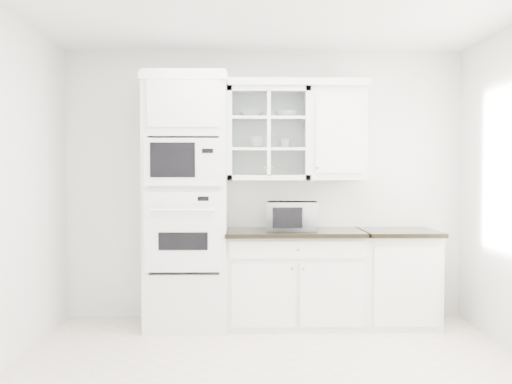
{
  "coord_description": "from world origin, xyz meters",
  "views": [
    {
      "loc": [
        -0.19,
        -3.75,
        1.47
      ],
      "look_at": [
        -0.1,
        1.05,
        1.3
      ],
      "focal_mm": 38.0,
      "sensor_mm": 36.0,
      "label": 1
    }
  ],
  "objects": [
    {
      "name": "room_shell",
      "position": [
        0.0,
        0.43,
        1.78
      ],
      "size": [
        4.0,
        3.5,
        2.7
      ],
      "color": "white",
      "rests_on": "ground"
    },
    {
      "name": "upper_cabinet_solid",
      "position": [
        0.71,
        1.58,
        1.85
      ],
      "size": [
        0.55,
        0.33,
        0.9
      ],
      "primitive_type": "cube",
      "color": "white",
      "rests_on": "room_shell"
    },
    {
      "name": "countertop_microwave",
      "position": [
        0.26,
        1.44,
        1.06
      ],
      "size": [
        0.51,
        0.44,
        0.27
      ],
      "primitive_type": "imported",
      "rotation": [
        0.0,
        0.0,
        3.04
      ],
      "color": "white",
      "rests_on": "base_cabinet_run"
    },
    {
      "name": "cup_b",
      "position": [
        0.2,
        1.6,
        1.76
      ],
      "size": [
        0.11,
        0.11,
        0.1
      ],
      "primitive_type": "imported",
      "rotation": [
        0.0,
        0.0,
        -0.08
      ],
      "color": "white",
      "rests_on": "upper_cabinet_glass"
    },
    {
      "name": "cup_a",
      "position": [
        -0.08,
        1.58,
        1.77
      ],
      "size": [
        0.15,
        0.15,
        0.11
      ],
      "primitive_type": "imported",
      "rotation": [
        0.0,
        0.0,
        -0.1
      ],
      "color": "white",
      "rests_on": "upper_cabinet_glass"
    },
    {
      "name": "extra_base_cabinet",
      "position": [
        1.28,
        1.45,
        0.46
      ],
      "size": [
        0.72,
        0.67,
        0.92
      ],
      "color": "white",
      "rests_on": "ground"
    },
    {
      "name": "crown_molding",
      "position": [
        -0.07,
        1.56,
        2.33
      ],
      "size": [
        2.14,
        0.38,
        0.07
      ],
      "primitive_type": "cube",
      "color": "white",
      "rests_on": "room_shell"
    },
    {
      "name": "upper_cabinet_glass",
      "position": [
        0.03,
        1.58,
        1.85
      ],
      "size": [
        0.8,
        0.33,
        0.9
      ],
      "color": "white",
      "rests_on": "room_shell"
    },
    {
      "name": "bowl_a",
      "position": [
        -0.14,
        1.59,
        2.04
      ],
      "size": [
        0.25,
        0.25,
        0.06
      ],
      "primitive_type": "imported",
      "rotation": [
        0.0,
        0.0,
        0.1
      ],
      "color": "white",
      "rests_on": "upper_cabinet_glass"
    },
    {
      "name": "bowl_b",
      "position": [
        0.21,
        1.59,
        2.04
      ],
      "size": [
        0.24,
        0.24,
        0.07
      ],
      "primitive_type": "imported",
      "rotation": [
        0.0,
        0.0,
        -0.1
      ],
      "color": "white",
      "rests_on": "upper_cabinet_glass"
    },
    {
      "name": "oven_column",
      "position": [
        -0.75,
        1.42,
        1.2
      ],
      "size": [
        0.76,
        0.68,
        2.4
      ],
      "color": "white",
      "rests_on": "ground"
    },
    {
      "name": "ground",
      "position": [
        0.0,
        0.0,
        0.01
      ],
      "size": [
        4.0,
        3.5,
        0.01
      ],
      "primitive_type": "cube",
      "color": "beige",
      "rests_on": "ground"
    },
    {
      "name": "base_cabinet_run",
      "position": [
        0.28,
        1.45,
        0.46
      ],
      "size": [
        1.32,
        0.67,
        0.92
      ],
      "color": "white",
      "rests_on": "ground"
    }
  ]
}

